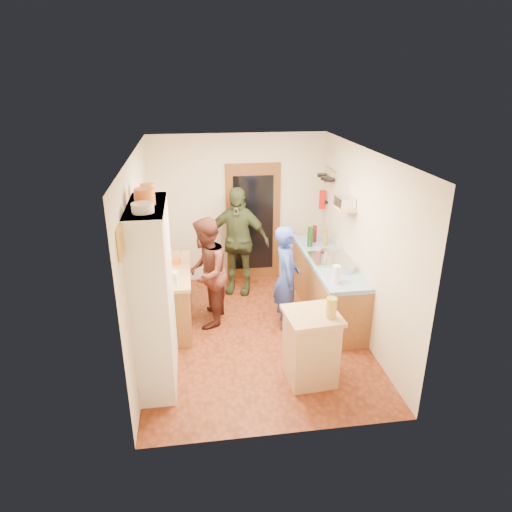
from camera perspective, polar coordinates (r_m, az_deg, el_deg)
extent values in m
cube|color=brown|center=(6.71, -0.13, -9.75)|extent=(3.00, 4.00, 0.02)
cube|color=silver|center=(5.79, -0.16, 12.93)|extent=(3.00, 4.00, 0.02)
cube|color=beige|center=(8.02, -2.18, 5.88)|extent=(3.00, 0.02, 2.60)
cube|color=beige|center=(4.34, 3.64, -8.78)|extent=(3.00, 0.02, 2.60)
cube|color=beige|center=(6.12, -14.29, -0.01)|extent=(0.02, 4.00, 2.60)
cube|color=beige|center=(6.50, 13.16, 1.41)|extent=(0.02, 4.00, 2.60)
cube|color=brown|center=(8.08, -0.36, 4.17)|extent=(0.95, 0.06, 2.10)
cube|color=black|center=(8.05, -0.32, 4.09)|extent=(0.70, 0.02, 1.70)
cube|color=silver|center=(5.45, -12.64, -4.96)|extent=(0.40, 1.20, 2.20)
cube|color=silver|center=(5.06, -13.65, 6.03)|extent=(0.40, 1.14, 0.04)
cylinder|color=white|center=(4.77, -13.99, 5.87)|extent=(0.23, 0.23, 0.09)
cylinder|color=orange|center=(5.04, -13.75, 7.23)|extent=(0.22, 0.22, 0.18)
cylinder|color=orange|center=(5.40, -13.42, 8.03)|extent=(0.16, 0.16, 0.14)
cube|color=#9F6039|center=(6.85, -10.70, -5.28)|extent=(0.60, 1.40, 0.85)
cube|color=tan|center=(6.66, -10.97, -1.83)|extent=(0.64, 1.44, 0.05)
cube|color=white|center=(6.19, -10.73, -2.64)|extent=(0.23, 0.17, 0.16)
cylinder|color=white|center=(6.50, -11.52, -1.50)|extent=(0.15, 0.15, 0.16)
cylinder|color=orange|center=(6.82, -10.28, -0.54)|extent=(0.25, 0.25, 0.10)
cube|color=tan|center=(7.17, -10.68, 0.26)|extent=(0.32, 0.25, 0.02)
cube|color=#9F6039|center=(7.18, 8.84, -3.91)|extent=(0.60, 2.20, 0.84)
cube|color=#1B55AC|center=(6.99, 9.06, -0.58)|extent=(0.62, 2.22, 0.06)
cube|color=silver|center=(6.94, 9.16, -0.31)|extent=(0.55, 0.58, 0.04)
cylinder|color=silver|center=(6.92, 8.76, 0.32)|extent=(0.18, 0.18, 0.11)
cylinder|color=#143F14|center=(7.39, 6.77, 2.41)|extent=(0.11, 0.11, 0.33)
cylinder|color=#591419|center=(7.61, 7.34, 2.78)|extent=(0.09, 0.09, 0.28)
cylinder|color=olive|center=(7.47, 8.70, 2.32)|extent=(0.08, 0.08, 0.28)
cylinder|color=white|center=(6.17, 9.99, -2.25)|extent=(0.13, 0.13, 0.24)
cylinder|color=silver|center=(6.57, 11.12, -1.46)|extent=(0.27, 0.27, 0.10)
cube|color=tan|center=(5.63, 6.84, -11.43)|extent=(0.59, 0.59, 0.86)
cube|color=tan|center=(5.40, 7.06, -7.39)|extent=(0.67, 0.67, 0.05)
cube|color=white|center=(5.42, 6.38, -7.11)|extent=(0.37, 0.31, 0.02)
cylinder|color=#AD9E2D|center=(5.29, 9.41, -6.38)|extent=(0.13, 0.13, 0.24)
cylinder|color=silver|center=(7.67, 9.24, 10.64)|extent=(0.02, 0.65, 0.02)
cylinder|color=black|center=(7.52, 9.13, 9.40)|extent=(0.18, 0.18, 0.05)
cylinder|color=black|center=(7.71, 8.69, 9.58)|extent=(0.16, 0.16, 0.05)
cylinder|color=black|center=(7.89, 8.28, 9.97)|extent=(0.17, 0.17, 0.05)
cube|color=tan|center=(6.73, 10.99, 5.88)|extent=(0.26, 0.42, 0.03)
cube|color=silver|center=(6.71, 11.04, 6.62)|extent=(0.24, 0.31, 0.15)
cube|color=black|center=(7.97, 8.69, 6.66)|extent=(0.06, 0.10, 0.04)
cylinder|color=red|center=(7.94, 8.29, 7.00)|extent=(0.11, 0.11, 0.32)
cube|color=gold|center=(4.41, -16.58, 1.61)|extent=(0.03, 0.25, 0.30)
imported|color=#2A40A3|center=(6.58, 4.10, -2.74)|extent=(0.43, 0.60, 1.54)
imported|color=#4A221D|center=(6.67, -5.96, -2.00)|extent=(0.78, 0.92, 1.64)
imported|color=#323C25|center=(7.59, -2.27, 1.89)|extent=(1.16, 0.78, 1.83)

